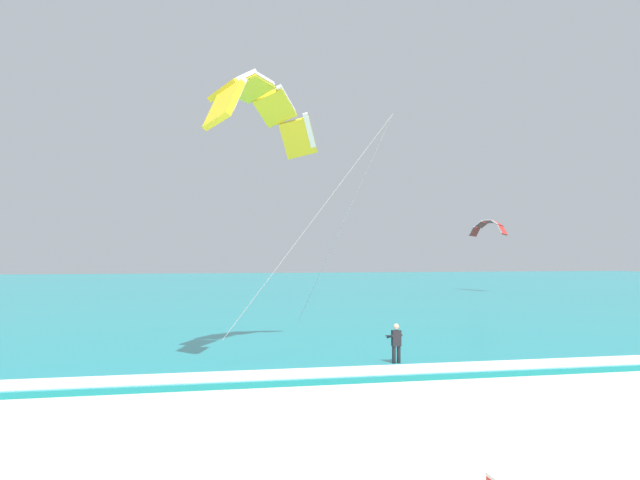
% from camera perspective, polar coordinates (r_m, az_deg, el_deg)
% --- Properties ---
extents(sea, '(200.00, 120.00, 0.20)m').
position_cam_1_polar(sea, '(79.84, -4.14, -4.51)').
color(sea, teal).
rests_on(sea, ground).
extents(surf_foam, '(200.00, 1.65, 0.04)m').
position_cam_1_polar(surf_foam, '(22.92, 15.72, -11.63)').
color(surf_foam, white).
rests_on(surf_foam, sea).
extents(surfboard, '(0.58, 1.44, 0.09)m').
position_cam_1_polar(surfboard, '(22.99, 7.39, -12.13)').
color(surfboard, yellow).
rests_on(surfboard, ground).
extents(kitesurfer, '(0.55, 0.55, 1.69)m').
position_cam_1_polar(kitesurfer, '(22.85, 7.36, -9.87)').
color(kitesurfer, '#232328').
rests_on(kitesurfer, ground).
extents(kite_primary, '(7.32, 7.18, 10.61)m').
position_cam_1_polar(kite_primary, '(25.58, -5.84, 12.80)').
color(kite_primary, yellow).
extents(kite_distant, '(2.45, 5.18, 1.89)m').
position_cam_1_polar(kite_distant, '(69.95, 15.98, 1.29)').
color(kite_distant, red).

